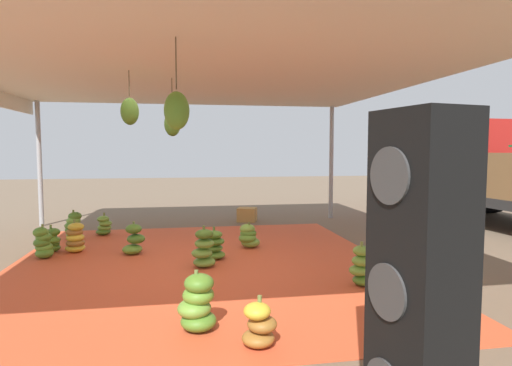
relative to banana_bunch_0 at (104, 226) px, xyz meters
The scene contains 19 objects.
ground_plane 5.37m from the banana_bunch_0, 62.66° to the left, with size 40.00×40.00×0.00m, color brown.
tarp_orange 3.04m from the banana_bunch_0, 35.61° to the left, with size 6.04×5.40×0.01m, color #D1512D.
tent_canopy 3.89m from the banana_bunch_0, 34.01° to the left, with size 8.00×7.00×2.76m.
banana_bunch_0 is the anchor object (origin of this frame).
banana_bunch_1 5.56m from the banana_bunch_0, 22.47° to the left, with size 0.35×0.34×0.44m.
banana_bunch_2 3.16m from the banana_bunch_0, 34.55° to the left, with size 0.44×0.45×0.59m.
banana_bunch_3 3.00m from the banana_bunch_0, 59.73° to the left, with size 0.42×0.44×0.43m.
banana_bunch_4 4.99m from the banana_bunch_0, 19.05° to the left, with size 0.43×0.45×0.56m.
banana_bunch_5 0.56m from the banana_bunch_0, 64.30° to the right, with size 0.41×0.40×0.54m.
banana_bunch_6 5.22m from the banana_bunch_0, 44.13° to the left, with size 0.35×0.36×0.54m.
banana_bunch_7 1.39m from the banana_bunch_0, ahead, with size 0.42×0.42×0.53m.
banana_bunch_8 1.79m from the banana_bunch_0, 19.42° to the right, with size 0.35×0.36×0.52m.
banana_bunch_9 2.92m from the banana_bunch_0, 42.17° to the left, with size 0.43×0.45×0.49m.
banana_bunch_10 1.81m from the banana_bunch_0, 24.10° to the left, with size 0.40×0.41×0.52m.
banana_bunch_11 6.06m from the banana_bunch_0, 40.70° to the left, with size 0.34×0.34×0.49m.
banana_bunch_12 1.43m from the banana_bunch_0, 24.24° to the right, with size 0.37×0.37×0.44m.
worker_2 6.14m from the banana_bunch_0, 81.37° to the left, with size 0.59×0.36×1.61m.
speaker_stack 6.97m from the banana_bunch_0, 24.25° to the left, with size 0.57×0.48×1.88m.
crate_0 3.21m from the banana_bunch_0, 111.77° to the left, with size 0.38×0.42×0.31m, color #B78947.
Camera 1 is at (6.07, -0.25, 1.65)m, focal length 29.93 mm.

